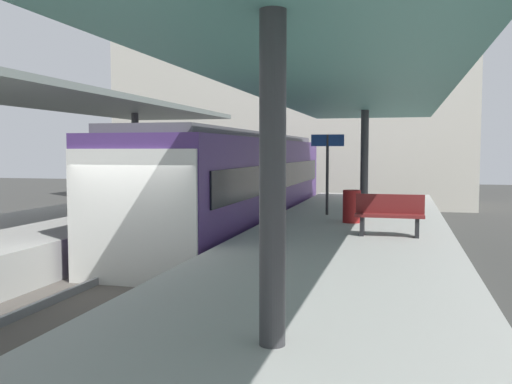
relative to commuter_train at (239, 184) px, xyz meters
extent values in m
plane|color=#383835|center=(0.00, -7.08, -1.73)|extent=(80.00, 80.00, 0.00)
cube|color=#9E9E99|center=(3.80, -7.08, -1.23)|extent=(4.40, 28.00, 1.00)
cube|color=#4C4742|center=(0.00, -7.08, -1.63)|extent=(3.20, 28.00, 0.20)
cube|color=slate|center=(-0.72, -7.08, -1.46)|extent=(0.08, 28.00, 0.14)
cube|color=slate|center=(0.72, -7.08, -1.46)|extent=(0.08, 28.00, 0.14)
cube|color=#472D6B|center=(0.00, 0.03, -0.08)|extent=(2.70, 14.50, 2.90)
cube|color=silver|center=(0.00, -7.25, -0.23)|extent=(2.65, 0.08, 2.60)
cube|color=black|center=(-1.37, 0.03, 0.27)|extent=(0.04, 13.34, 0.76)
cube|color=black|center=(1.37, 0.03, 0.27)|extent=(0.04, 13.34, 0.76)
cube|color=#515156|center=(0.00, 0.03, 1.47)|extent=(2.16, 13.77, 0.20)
cylinder|color=#333335|center=(-3.80, 0.62, 0.79)|extent=(0.24, 0.24, 3.03)
cube|color=slate|center=(-3.80, -5.68, 2.38)|extent=(4.18, 21.00, 0.16)
cylinder|color=#333335|center=(3.80, -11.98, 0.77)|extent=(0.24, 0.24, 2.99)
cylinder|color=#333335|center=(3.80, 0.62, 0.77)|extent=(0.24, 0.24, 2.99)
cube|color=slate|center=(3.80, -5.68, 2.34)|extent=(4.18, 21.00, 0.16)
cube|color=black|center=(4.13, -4.98, -0.53)|extent=(0.08, 0.32, 0.40)
cube|color=black|center=(5.23, -4.98, -0.53)|extent=(0.08, 0.32, 0.40)
cube|color=maroon|center=(4.68, -4.98, -0.30)|extent=(1.40, 0.40, 0.06)
cube|color=maroon|center=(4.68, -4.80, -0.07)|extent=(1.40, 0.06, 0.40)
cylinder|color=#262628|center=(2.92, -1.33, 0.37)|extent=(0.08, 0.08, 2.20)
cube|color=navy|center=(2.92, -1.33, 1.32)|extent=(0.90, 0.06, 0.32)
cylinder|color=maroon|center=(3.73, -2.88, -0.33)|extent=(0.44, 0.44, 0.80)
cube|color=beige|center=(-0.74, 12.92, 3.77)|extent=(18.00, 6.00, 11.00)
camera|label=1|loc=(4.92, -16.90, 1.03)|focal=39.83mm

